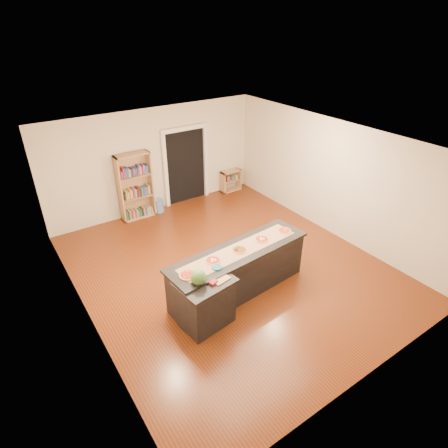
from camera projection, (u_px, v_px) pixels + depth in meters
room at (230, 211)px, 7.53m from camera, size 6.00×7.00×2.80m
doorway at (186, 162)px, 10.56m from camera, size 1.40×0.09×2.21m
kitchen_island at (239, 271)px, 7.29m from camera, size 2.97×0.80×0.98m
side_counter at (206, 303)px, 6.53m from camera, size 0.95×0.69×0.94m
bookshelf at (136, 187)px, 9.80m from camera, size 0.90×0.32×1.79m
low_shelf at (231, 181)px, 11.59m from camera, size 0.65×0.28×0.65m
waste_bin at (159, 206)px, 10.40m from camera, size 0.26×0.26×0.38m
kraft_paper at (239, 250)px, 7.04m from camera, size 2.61×0.68×0.00m
watermelon at (198, 277)px, 6.18m from camera, size 0.27×0.27×0.27m
cutting_board at (221, 279)px, 6.34m from camera, size 0.34×0.26×0.02m
package_red at (213, 282)px, 6.24m from camera, size 0.16×0.13×0.05m
package_teal at (217, 268)px, 6.56m from camera, size 0.18×0.18×0.07m
pizza_a at (188, 275)px, 6.37m from camera, size 0.30×0.30×0.02m
pizza_b at (213, 260)px, 6.74m from camera, size 0.32×0.32×0.02m
pizza_c at (239, 250)px, 7.04m from camera, size 0.32×0.32×0.02m
pizza_d at (262, 239)px, 7.37m from camera, size 0.30×0.30×0.02m
pizza_e at (284, 230)px, 7.66m from camera, size 0.29×0.29×0.02m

